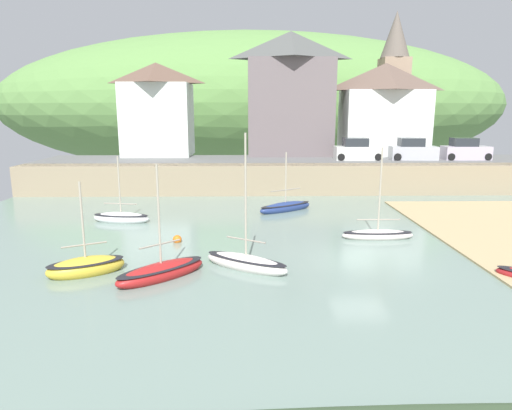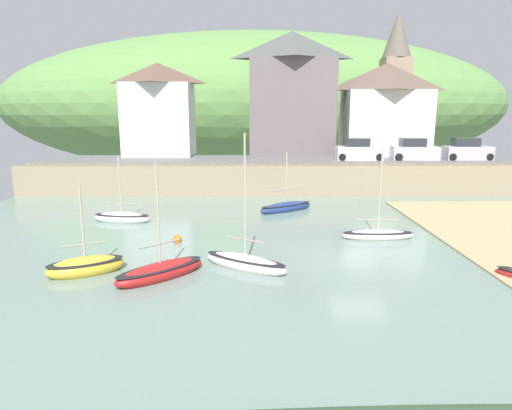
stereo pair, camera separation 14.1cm
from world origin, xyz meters
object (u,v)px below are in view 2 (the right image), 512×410
(parked_car_by_wall, at_px, (414,151))
(sailboat_blue_trim, at_px, (378,234))
(motorboat_with_cabin, at_px, (86,266))
(waterfront_building_right, at_px, (386,109))
(parked_car_near_slipway, at_px, (358,151))
(dinghy_open_wooden, at_px, (245,262))
(mooring_buoy, at_px, (177,239))
(fishing_boat_green, at_px, (161,271))
(sailboat_tall_mast, at_px, (286,207))
(waterfront_building_centre, at_px, (291,94))
(waterfront_building_left, at_px, (159,109))
(church_with_spire, at_px, (395,81))
(parked_car_end_of_row, at_px, (467,151))
(sailboat_far_left, at_px, (122,217))

(parked_car_by_wall, bearing_deg, sailboat_blue_trim, -111.07)
(motorboat_with_cabin, xyz_separation_m, parked_car_by_wall, (21.78, 22.38, 2.90))
(waterfront_building_right, relative_size, parked_car_near_slipway, 2.16)
(dinghy_open_wooden, distance_m, mooring_buoy, 5.50)
(fishing_boat_green, bearing_deg, parked_car_near_slipway, 17.34)
(mooring_buoy, bearing_deg, waterfront_building_right, 52.35)
(sailboat_blue_trim, bearing_deg, sailboat_tall_mast, 122.09)
(waterfront_building_centre, bearing_deg, sailboat_blue_trim, -82.52)
(waterfront_building_left, distance_m, dinghy_open_wooden, 28.53)
(waterfront_building_right, distance_m, mooring_buoy, 28.89)
(waterfront_building_right, xyz_separation_m, dinghy_open_wooden, (-13.52, -26.37, -6.62))
(sailboat_blue_trim, relative_size, parked_car_near_slipway, 1.23)
(waterfront_building_centre, height_order, sailboat_blue_trim, waterfront_building_centre)
(church_with_spire, xyz_separation_m, parked_car_end_of_row, (4.28, -8.50, -6.61))
(fishing_boat_green, distance_m, sailboat_tall_mast, 14.04)
(waterfront_building_right, distance_m, fishing_boat_green, 32.95)
(dinghy_open_wooden, relative_size, parked_car_near_slipway, 1.48)
(waterfront_building_centre, distance_m, dinghy_open_wooden, 27.90)
(fishing_boat_green, distance_m, mooring_buoy, 5.19)
(parked_car_end_of_row, bearing_deg, parked_car_near_slipway, -179.38)
(dinghy_open_wooden, bearing_deg, parked_car_end_of_row, 80.01)
(motorboat_with_cabin, distance_m, dinghy_open_wooden, 6.80)
(waterfront_building_centre, bearing_deg, waterfront_building_left, 180.00)
(church_with_spire, distance_m, sailboat_far_left, 33.25)
(sailboat_far_left, bearing_deg, waterfront_building_centre, 65.00)
(dinghy_open_wooden, xyz_separation_m, parked_car_end_of_row, (19.79, 21.87, 2.92))
(waterfront_building_right, height_order, sailboat_tall_mast, waterfront_building_right)
(church_with_spire, height_order, sailboat_tall_mast, church_with_spire)
(waterfront_building_left, height_order, sailboat_far_left, waterfront_building_left)
(parked_car_near_slipway, xyz_separation_m, mooring_buoy, (-13.59, -17.73, -3.06))
(sailboat_far_left, relative_size, parked_car_by_wall, 1.01)
(dinghy_open_wooden, height_order, sailboat_far_left, dinghy_open_wooden)
(mooring_buoy, bearing_deg, parked_car_near_slipway, 52.53)
(waterfront_building_centre, relative_size, sailboat_blue_trim, 2.32)
(sailboat_blue_trim, xyz_separation_m, dinghy_open_wooden, (-7.11, -4.62, 0.05))
(waterfront_building_left, xyz_separation_m, parked_car_end_of_row, (28.44, -4.50, -3.69))
(waterfront_building_right, relative_size, sailboat_tall_mast, 2.10)
(waterfront_building_left, xyz_separation_m, church_with_spire, (24.17, 4.00, 2.92))
(fishing_boat_green, xyz_separation_m, parked_car_near_slipway, (13.46, 22.92, 2.93))
(waterfront_building_left, distance_m, motorboat_with_cabin, 27.74)
(waterfront_building_right, relative_size, sailboat_blue_trim, 1.75)
(mooring_buoy, bearing_deg, church_with_spire, 53.88)
(dinghy_open_wooden, xyz_separation_m, sailboat_far_left, (-7.78, 8.65, -0.02))
(waterfront_building_centre, xyz_separation_m, sailboat_far_left, (-12.03, -17.72, -8.09))
(sailboat_blue_trim, height_order, motorboat_with_cabin, sailboat_blue_trim)
(fishing_boat_green, bearing_deg, sailboat_blue_trim, -14.09)
(waterfront_building_left, relative_size, dinghy_open_wooden, 1.45)
(sailboat_blue_trim, xyz_separation_m, parked_car_by_wall, (7.90, 17.25, 2.97))
(waterfront_building_centre, relative_size, parked_car_by_wall, 2.79)
(sailboat_tall_mast, bearing_deg, waterfront_building_right, 20.39)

